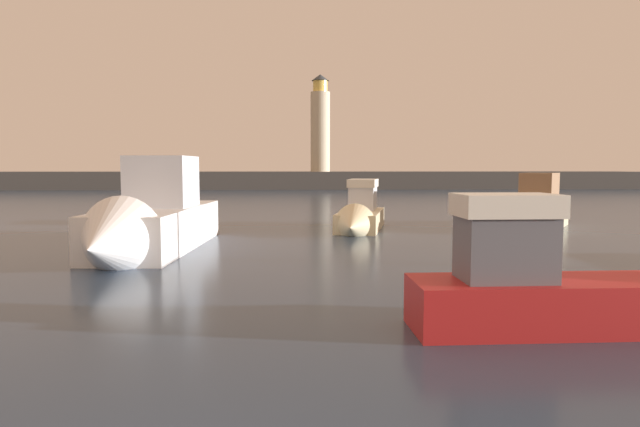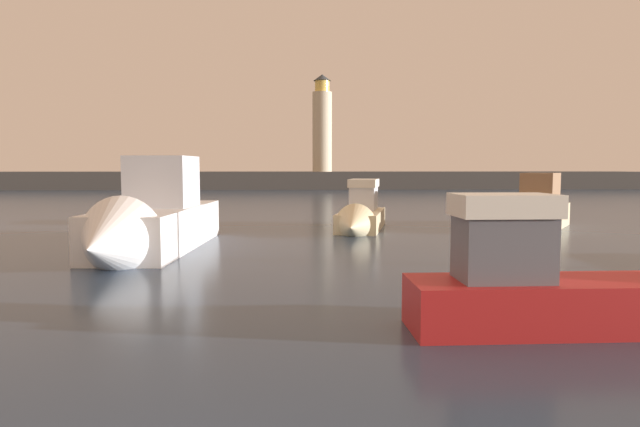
% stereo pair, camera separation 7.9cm
% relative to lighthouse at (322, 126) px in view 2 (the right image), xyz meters
% --- Properties ---
extents(ground_plane, '(220.00, 220.00, 0.00)m').
position_rel_lighthouse_xyz_m(ground_plane, '(-4.13, -33.13, -7.66)').
color(ground_plane, '#2D3D51').
extents(breakwater, '(85.41, 6.92, 2.10)m').
position_rel_lighthouse_xyz_m(breakwater, '(-4.13, 0.00, -6.61)').
color(breakwater, '#423F3D').
rests_on(breakwater, ground_plane).
extents(lighthouse, '(2.36, 2.36, 11.75)m').
position_rel_lighthouse_xyz_m(lighthouse, '(0.00, 0.00, 0.00)').
color(lighthouse, beige).
rests_on(lighthouse, breakwater).
extents(motorboat_1, '(2.92, 9.29, 3.42)m').
position_rel_lighthouse_xyz_m(motorboat_1, '(-7.74, -51.16, -6.71)').
color(motorboat_1, white).
rests_on(motorboat_1, ground_plane).
extents(motorboat_2, '(4.73, 5.85, 2.60)m').
position_rel_lighthouse_xyz_m(motorboat_2, '(7.66, -44.52, -6.86)').
color(motorboat_2, beige).
rests_on(motorboat_2, ground_plane).
extents(motorboat_4, '(2.95, 6.18, 2.50)m').
position_rel_lighthouse_xyz_m(motorboat_4, '(-0.54, -45.39, -7.02)').
color(motorboat_4, beige).
rests_on(motorboat_4, ground_plane).
extents(motorboat_5, '(5.59, 1.45, 2.43)m').
position_rel_lighthouse_xyz_m(motorboat_5, '(1.39, -59.71, -7.00)').
color(motorboat_5, '#B21E1E').
rests_on(motorboat_5, ground_plane).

